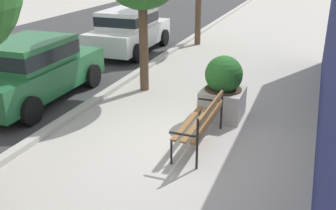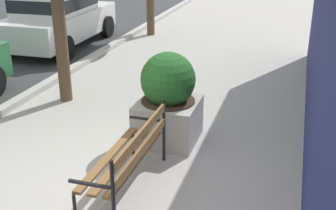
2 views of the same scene
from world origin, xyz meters
TOP-DOWN VIEW (x-y plane):
  - ground_plane at (0.00, 0.00)m, footprint 80.00×80.00m
  - park_bench at (0.22, -0.26)m, footprint 1.80×0.54m
  - concrete_planter at (1.74, -0.29)m, footprint 0.92×0.92m
  - parked_car_white at (6.49, 4.39)m, footprint 4.14×2.00m

SIDE VIEW (x-z plane):
  - ground_plane at x=0.00m, z-range 0.00..0.00m
  - park_bench at x=0.22m, z-range 0.07..1.02m
  - concrete_planter at x=1.74m, z-range -0.04..1.40m
  - parked_car_white at x=6.49m, z-range 0.06..1.62m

